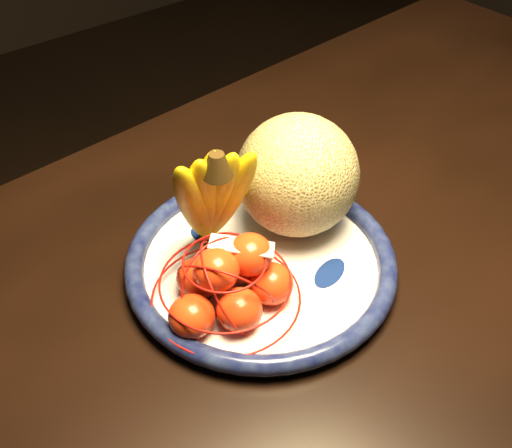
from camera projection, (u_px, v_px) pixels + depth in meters
dining_table at (372, 278)px, 0.89m from camera, size 1.50×0.97×0.72m
fruit_bowl at (261, 263)px, 0.79m from camera, size 0.33×0.33×0.03m
cantaloupe at (297, 175)px, 0.79m from camera, size 0.15×0.15×0.15m
banana_bunch at (211, 194)px, 0.73m from camera, size 0.12×0.12×0.19m
mandarin_bag at (229, 283)px, 0.72m from camera, size 0.21×0.21×0.11m
price_tag at (242, 246)px, 0.70m from camera, size 0.07×0.07×0.01m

